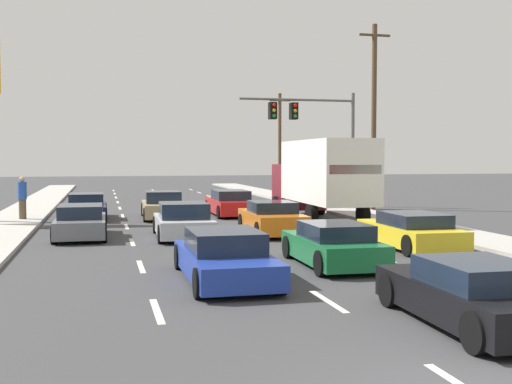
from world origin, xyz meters
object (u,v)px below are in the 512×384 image
(car_blue, at_px, (224,257))
(traffic_signal_mast, at_px, (307,121))
(car_silver, at_px, (183,222))
(pedestrian_near_corner, at_px, (22,198))
(car_red, at_px, (230,204))
(car_black, at_px, (471,295))
(car_orange, at_px, (272,219))
(car_tan, at_px, (163,206))
(utility_pole_mid, at_px, (374,115))
(car_navy, at_px, (87,207))
(car_yellow, at_px, (411,231))
(car_green, at_px, (333,245))
(box_truck, at_px, (321,175))
(car_gray, at_px, (81,222))
(utility_pole_far, at_px, (280,141))

(car_blue, relative_size, traffic_signal_mast, 0.68)
(car_silver, xyz_separation_m, pedestrian_near_corner, (-6.28, 7.25, 0.52))
(car_red, height_order, car_black, car_red)
(car_orange, bearing_deg, car_blue, -111.97)
(car_tan, xyz_separation_m, traffic_signal_mast, (8.70, 4.77, 4.37))
(utility_pole_mid, bearing_deg, car_orange, -130.84)
(car_navy, xyz_separation_m, pedestrian_near_corner, (-2.75, -0.67, 0.54))
(pedestrian_near_corner, bearing_deg, car_yellow, -41.73)
(car_tan, xyz_separation_m, car_orange, (3.43, -7.08, -0.01))
(car_green, height_order, box_truck, box_truck)
(car_orange, bearing_deg, car_red, 90.01)
(pedestrian_near_corner, bearing_deg, car_orange, -35.61)
(traffic_signal_mast, bearing_deg, car_blue, -113.15)
(car_green, relative_size, traffic_signal_mast, 0.59)
(car_silver, bearing_deg, utility_pole_mid, 40.53)
(car_navy, bearing_deg, car_red, 3.15)
(car_gray, relative_size, car_yellow, 0.95)
(car_tan, relative_size, car_orange, 1.00)
(car_red, xyz_separation_m, utility_pole_far, (8.57, 21.29, 3.71))
(car_tan, bearing_deg, car_orange, -64.17)
(box_truck, relative_size, utility_pole_far, 1.05)
(car_green, bearing_deg, pedestrian_near_corner, 123.68)
(car_gray, height_order, traffic_signal_mast, traffic_signal_mast)
(car_orange, xyz_separation_m, car_yellow, (3.32, -4.66, -0.03))
(box_truck, relative_size, traffic_signal_mast, 1.27)
(car_orange, height_order, car_black, car_orange)
(car_blue, height_order, box_truck, box_truck)
(car_silver, xyz_separation_m, car_orange, (3.38, 0.33, -0.01))
(car_gray, relative_size, utility_pole_mid, 0.42)
(car_blue, bearing_deg, car_silver, 89.57)
(car_tan, relative_size, car_black, 1.03)
(car_yellow, bearing_deg, car_black, -111.15)
(traffic_signal_mast, bearing_deg, car_yellow, -96.76)
(car_silver, xyz_separation_m, car_green, (3.13, -6.87, -0.03))
(car_red, xyz_separation_m, utility_pole_mid, (8.49, 1.86, 4.66))
(car_green, xyz_separation_m, car_black, (0.17, -6.25, -0.01))
(car_tan, relative_size, car_blue, 0.93)
(car_blue, distance_m, car_red, 16.86)
(car_silver, relative_size, car_black, 1.01)
(car_blue, bearing_deg, car_orange, 68.03)
(car_gray, bearing_deg, utility_pole_mid, 31.02)
(car_navy, bearing_deg, box_truck, -19.80)
(box_truck, height_order, car_yellow, box_truck)
(car_tan, bearing_deg, car_gray, -118.38)
(box_truck, bearing_deg, car_navy, 160.20)
(car_black, bearing_deg, utility_pole_mid, 69.77)
(car_yellow, bearing_deg, car_blue, -150.11)
(car_orange, bearing_deg, car_navy, 132.35)
(car_gray, distance_m, traffic_signal_mast, 17.23)
(traffic_signal_mast, height_order, utility_pole_mid, utility_pole_mid)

